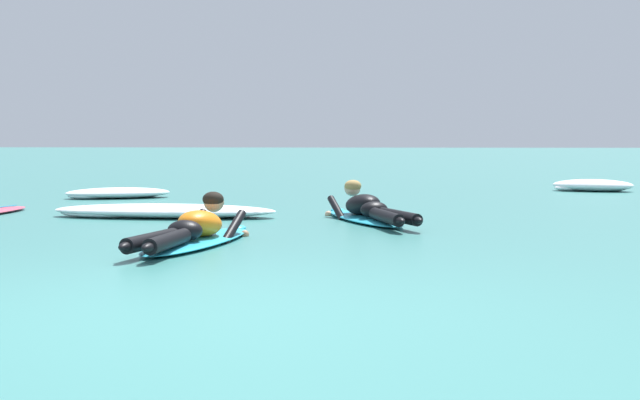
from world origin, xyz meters
TOP-DOWN VIEW (x-y plane):
  - ground_plane at (0.00, 10.00)m, footprint 120.00×120.00m
  - surfer_near at (-0.65, 3.08)m, footprint 1.00×2.67m
  - surfer_far at (1.02, 5.49)m, footprint 1.30×2.66m
  - whitewater_front at (5.29, 11.66)m, footprint 1.63×1.13m
  - whitewater_mid_left at (-3.23, 9.34)m, footprint 1.91×1.33m
  - whitewater_mid_right at (-1.62, 5.93)m, footprint 2.97×0.94m

SIDE VIEW (x-z plane):
  - ground_plane at x=0.00m, z-range 0.00..0.00m
  - whitewater_mid_right at x=-1.62m, z-range -0.01..0.17m
  - whitewater_mid_left at x=-3.23m, z-range -0.01..0.17m
  - whitewater_front at x=5.29m, z-range -0.01..0.22m
  - surfer_near at x=-0.65m, z-range -0.14..0.40m
  - surfer_far at x=1.02m, z-range -0.13..0.40m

